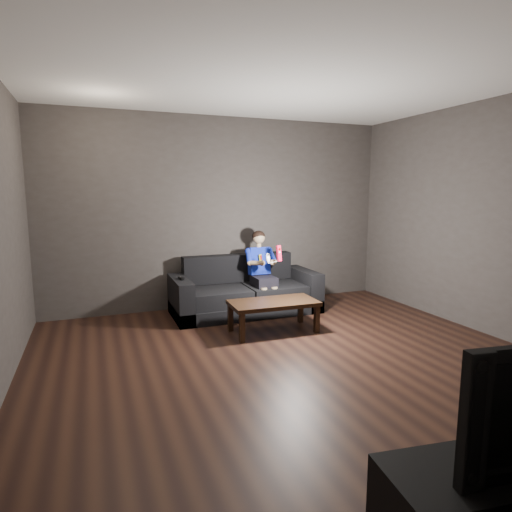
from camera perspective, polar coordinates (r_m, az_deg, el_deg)
name	(u,v)px	position (r m, az deg, el deg)	size (l,w,h in m)	color
floor	(300,369)	(4.19, 5.90, -14.72)	(5.00, 5.00, 0.00)	black
back_wall	(223,213)	(6.19, -4.48, 5.74)	(5.00, 0.04, 2.70)	#3C3634
right_wall	(505,219)	(5.48, 30.22, 4.23)	(0.04, 5.00, 2.70)	#3C3634
ceiling	(305,68)	(3.99, 6.56, 23.70)	(5.00, 5.00, 0.02)	white
sofa	(245,294)	(5.92, -1.49, -5.13)	(1.99, 0.86, 0.77)	black
child	(262,265)	(5.87, 0.74, -1.17)	(0.42, 0.52, 1.04)	black
wii_remote_red	(279,253)	(5.50, 3.08, 0.36)	(0.06, 0.08, 0.21)	red
nunchuk_white	(268,258)	(5.45, 1.61, -0.28)	(0.07, 0.09, 0.14)	white
wii_remote_black	(181,278)	(5.55, -9.98, -2.96)	(0.06, 0.15, 0.03)	black
coffee_table	(273,305)	(5.09, 2.34, -6.57)	(1.04, 0.54, 0.37)	black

